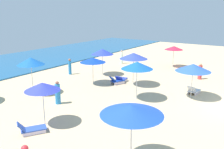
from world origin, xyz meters
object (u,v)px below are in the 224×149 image
object	(u,v)px
umbrella_3	(193,68)
lounge_chair_3_0	(194,91)
lounge_chair_9_0	(121,79)
lounge_chair_1_0	(31,129)
umbrella_6	(102,52)
beachgoer_0	(122,57)
umbrella_1	(42,87)
beach_ball_0	(25,149)
lounge_chair_2_0	(48,89)
lounge_chair_9_1	(117,81)
umbrella_4	(174,48)
umbrella_7	(137,65)
umbrella_9	(134,56)
umbrella_0	(132,110)
umbrella_8	(93,60)
umbrella_2	(31,61)
beachgoer_1	(58,93)
beachgoer_4	(200,72)
beachgoer_3	(70,67)

from	to	relation	value
umbrella_3	lounge_chair_3_0	world-z (taller)	umbrella_3
lounge_chair_9_0	lounge_chair_1_0	bearing A→B (deg)	90.72
lounge_chair_1_0	umbrella_3	distance (m)	11.31
umbrella_6	beachgoer_0	world-z (taller)	umbrella_6
lounge_chair_9_0	umbrella_6	bearing A→B (deg)	-27.56
umbrella_1	beach_ball_0	world-z (taller)	umbrella_1
lounge_chair_2_0	lounge_chair_9_1	size ratio (longest dim) A/B	1.08
lounge_chair_9_1	umbrella_1	bearing A→B (deg)	119.08
umbrella_1	umbrella_4	xyz separation A→B (m)	(17.64, -0.62, -0.03)
umbrella_7	umbrella_9	xyz separation A→B (m)	(2.74, 1.82, 0.07)
umbrella_3	lounge_chair_9_1	xyz separation A→B (m)	(-0.15, 6.28, -1.95)
umbrella_0	lounge_chair_3_0	bearing A→B (deg)	2.75
umbrella_0	umbrella_9	bearing A→B (deg)	29.14
umbrella_4	umbrella_8	world-z (taller)	umbrella_4
lounge_chair_3_0	umbrella_6	size ratio (longest dim) A/B	0.50
lounge_chair_3_0	umbrella_9	world-z (taller)	umbrella_9
umbrella_4	umbrella_9	xyz separation A→B (m)	(-8.52, 0.23, 0.37)
umbrella_7	beach_ball_0	size ratio (longest dim) A/B	8.15
umbrella_2	beachgoer_1	bearing A→B (deg)	-97.03
umbrella_9	beachgoer_0	xyz separation A→B (m)	(6.85, 5.44, -1.75)
umbrella_2	umbrella_8	world-z (taller)	umbrella_2
beachgoer_0	umbrella_3	bearing A→B (deg)	-51.41
lounge_chair_1_0	beach_ball_0	xyz separation A→B (m)	(-1.29, -1.19, -0.07)
umbrella_7	beachgoer_1	bearing A→B (deg)	134.33
umbrella_1	umbrella_7	xyz separation A→B (m)	(6.38, -2.22, 0.27)
lounge_chair_1_0	lounge_chair_3_0	distance (m)	11.95
umbrella_7	umbrella_2	bearing A→B (deg)	116.27
beach_ball_0	umbrella_0	bearing A→B (deg)	-66.49
umbrella_2	lounge_chair_3_0	distance (m)	12.28
beachgoer_0	umbrella_6	bearing A→B (deg)	-93.80
umbrella_0	umbrella_3	world-z (taller)	umbrella_0
umbrella_7	beachgoer_4	world-z (taller)	umbrella_7
umbrella_3	umbrella_9	xyz separation A→B (m)	(0.31, 4.95, 0.28)
umbrella_9	beachgoer_3	size ratio (longest dim) A/B	1.76
lounge_chair_2_0	umbrella_8	world-z (taller)	umbrella_8
lounge_chair_2_0	beachgoer_4	size ratio (longest dim) A/B	1.04
umbrella_3	beachgoer_4	size ratio (longest dim) A/B	1.68
lounge_chair_2_0	umbrella_6	xyz separation A→B (m)	(6.75, -0.18, 2.00)
lounge_chair_1_0	umbrella_2	world-z (taller)	umbrella_2
umbrella_7	lounge_chair_9_0	xyz separation A→B (m)	(2.94, 3.12, -2.18)
lounge_chair_3_0	umbrella_7	xyz separation A→B (m)	(-3.37, 3.05, 2.19)
lounge_chair_3_0	lounge_chair_2_0	bearing A→B (deg)	40.49
lounge_chair_9_1	beachgoer_4	world-z (taller)	beachgoer_4
umbrella_9	lounge_chair_1_0	bearing A→B (deg)	179.26
umbrella_2	umbrella_9	bearing A→B (deg)	-39.66
beachgoer_4	beach_ball_0	size ratio (longest dim) A/B	4.47
umbrella_7	lounge_chair_9_1	distance (m)	4.45
lounge_chair_2_0	lounge_chair_1_0	bearing A→B (deg)	123.11
umbrella_1	lounge_chair_3_0	bearing A→B (deg)	-28.39
umbrella_0	umbrella_4	world-z (taller)	umbrella_0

